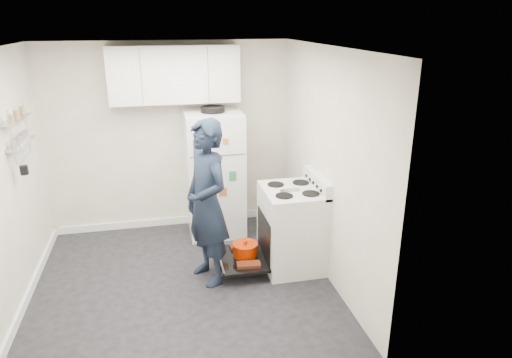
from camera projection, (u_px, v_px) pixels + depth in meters
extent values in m
cube|color=black|center=(183.00, 284.00, 5.01)|extent=(3.20, 3.20, 0.01)
cube|color=white|center=(169.00, 48.00, 4.18)|extent=(3.20, 3.20, 0.01)
cube|color=beige|center=(170.00, 138.00, 6.07)|extent=(3.20, 0.01, 2.50)
cube|color=beige|center=(190.00, 251.00, 3.12)|extent=(3.20, 0.01, 2.50)
cube|color=beige|center=(4.00, 189.00, 4.27)|extent=(0.01, 3.20, 2.50)
cube|color=beige|center=(326.00, 166.00, 4.92)|extent=(0.01, 3.20, 2.50)
cube|color=white|center=(27.00, 298.00, 4.67)|extent=(0.03, 3.20, 0.10)
cube|color=white|center=(175.00, 221.00, 6.45)|extent=(3.20, 0.03, 0.10)
cube|color=silver|center=(292.00, 229.00, 5.26)|extent=(0.65, 0.76, 0.92)
cube|color=black|center=(286.00, 234.00, 5.26)|extent=(0.53, 0.60, 0.52)
cube|color=orange|center=(308.00, 232.00, 5.32)|extent=(0.02, 0.56, 0.46)
cylinder|color=black|center=(289.00, 248.00, 5.33)|extent=(0.34, 0.34, 0.02)
cube|color=silver|center=(317.00, 182.00, 5.13)|extent=(0.08, 0.76, 0.18)
cube|color=silver|center=(293.00, 191.00, 5.10)|extent=(0.65, 0.76, 0.03)
cube|color=#B2B2B7|center=(290.00, 190.00, 5.03)|extent=(0.22, 0.03, 0.01)
cube|color=black|center=(241.00, 259.00, 5.24)|extent=(0.55, 0.70, 0.03)
cylinder|color=#B2B2B7|center=(220.00, 258.00, 5.18)|extent=(0.02, 0.66, 0.02)
cylinder|color=#B72300|center=(245.00, 250.00, 5.26)|extent=(0.28, 0.28, 0.13)
cylinder|color=#B72300|center=(245.00, 244.00, 5.23)|extent=(0.29, 0.29, 0.02)
sphere|color=#B72300|center=(245.00, 242.00, 5.23)|extent=(0.04, 0.04, 0.04)
cube|color=maroon|center=(249.00, 265.00, 5.05)|extent=(0.27, 0.15, 0.04)
cube|color=maroon|center=(241.00, 246.00, 5.45)|extent=(0.26, 0.14, 0.04)
cube|color=white|center=(215.00, 174.00, 6.00)|extent=(0.72, 0.70, 1.64)
cube|color=#4C4C4C|center=(218.00, 156.00, 5.56)|extent=(0.68, 0.01, 0.01)
cube|color=#B2B2B7|center=(194.00, 148.00, 5.44)|extent=(0.03, 0.03, 0.20)
cube|color=#B2B2B7|center=(196.00, 181.00, 5.58)|extent=(0.03, 0.03, 0.55)
cylinder|color=black|center=(213.00, 109.00, 5.71)|extent=(0.30, 0.30, 0.07)
cube|color=orange|center=(226.00, 141.00, 5.51)|extent=(0.07, 0.01, 0.07)
cube|color=#A5562F|center=(223.00, 192.00, 5.72)|extent=(0.10, 0.01, 0.10)
cube|color=#EDF93A|center=(205.00, 148.00, 5.48)|extent=(0.06, 0.01, 0.06)
cube|color=silver|center=(214.00, 166.00, 5.58)|extent=(0.12, 0.01, 0.16)
cube|color=#2C854B|center=(233.00, 176.00, 5.68)|extent=(0.09, 0.01, 0.12)
cube|color=silver|center=(174.00, 74.00, 5.65)|extent=(1.60, 0.33, 0.70)
cube|color=#B2B2B7|center=(17.00, 119.00, 4.56)|extent=(0.14, 0.60, 0.02)
cube|color=#B2B2B7|center=(22.00, 144.00, 4.65)|extent=(0.14, 0.60, 0.02)
cylinder|color=black|center=(24.00, 170.00, 4.56)|extent=(0.08, 0.08, 0.09)
imported|color=black|center=(207.00, 203.00, 4.82)|extent=(0.65, 0.78, 1.81)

